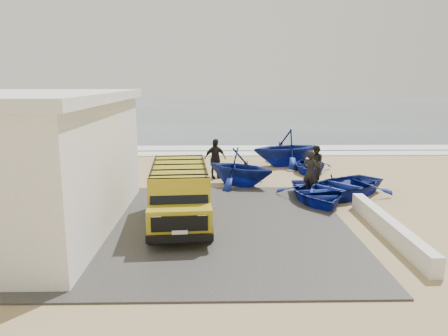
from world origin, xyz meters
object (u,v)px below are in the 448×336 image
object	(u,v)px
boat_mid_left	(240,167)
fisherman_front	(310,173)
van	(180,193)
boat_near_right	(342,186)
boat_far_left	(286,147)
fisherman_back	(215,159)
boat_mid_right	(310,166)
parapet	(388,227)
boat_near_left	(316,193)
fisherman_middle	(316,163)

from	to	relation	value
boat_mid_left	fisherman_front	bearing A→B (deg)	-84.34
van	boat_near_right	xyz separation A→B (m)	(6.30, 3.40, -0.64)
boat_near_right	fisherman_front	world-z (taller)	fisherman_front
boat_mid_left	boat_far_left	distance (m)	5.47
fisherman_back	van	bearing A→B (deg)	-123.36
boat_mid_left	boat_far_left	size ratio (longest dim) A/B	0.85
boat_mid_right	parapet	bearing A→B (deg)	-75.55
boat_near_left	boat_mid_right	size ratio (longest dim) A/B	1.14
boat_near_left	fisherman_front	bearing A→B (deg)	83.90
boat_far_left	fisherman_front	bearing A→B (deg)	-19.09
boat_near_left	boat_far_left	xyz separation A→B (m)	(-0.00, 7.42, 0.63)
van	boat_near_right	distance (m)	7.19
boat_mid_right	fisherman_front	size ratio (longest dim) A/B	1.72
van	fisherman_middle	distance (m)	8.75
boat_mid_right	boat_near_left	bearing A→B (deg)	-87.64
boat_near_right	fisherman_back	world-z (taller)	fisherman_back
van	fisherman_middle	xyz separation A→B (m)	(5.91, 6.45, -0.25)
van	fisherman_back	bearing A→B (deg)	76.05
boat_near_right	boat_mid_right	xyz separation A→B (m)	(-0.27, 4.85, -0.10)
boat_near_right	fisherman_front	size ratio (longest dim) A/B	2.27
boat_near_left	boat_far_left	world-z (taller)	boat_far_left
boat_mid_left	fisherman_front	size ratio (longest dim) A/B	1.75
van	boat_near_left	xyz separation A→B (m)	(5.07, 2.62, -0.70)
boat_near_left	boat_mid_left	world-z (taller)	boat_mid_left
boat_near_left	boat_mid_left	size ratio (longest dim) A/B	1.13
boat_mid_left	fisherman_middle	distance (m)	3.82
boat_near_left	fisherman_middle	distance (m)	3.95
parapet	boat_far_left	xyz separation A→B (m)	(-1.36, 11.22, 0.73)
fisherman_front	fisherman_back	bearing A→B (deg)	0.84
boat_mid_left	boat_mid_right	bearing A→B (deg)	-17.69
boat_mid_right	fisherman_back	xyz separation A→B (m)	(-4.88, -1.34, 0.63)
boat_near_left	fisherman_back	distance (m)	5.84
boat_near_right	fisherman_middle	distance (m)	3.10
parapet	boat_near_right	world-z (taller)	boat_near_right
van	boat_near_left	bearing A→B (deg)	22.82
van	boat_far_left	distance (m)	11.24
boat_near_left	fisherman_back	size ratio (longest dim) A/B	1.90
van	boat_near_right	bearing A→B (deg)	23.83
boat_far_left	fisherman_back	bearing A→B (deg)	-70.53
boat_near_left	boat_near_right	size ratio (longest dim) A/B	0.87
boat_mid_left	boat_mid_right	xyz separation A→B (m)	(3.78, 2.89, -0.52)
van	boat_mid_right	size ratio (longest dim) A/B	1.50
van	boat_mid_right	xyz separation A→B (m)	(6.03, 8.24, -0.75)
boat_near_right	boat_mid_right	distance (m)	4.85
boat_near_right	fisherman_middle	xyz separation A→B (m)	(-0.39, 3.05, 0.39)
parapet	fisherman_back	bearing A→B (deg)	123.10
boat_near_left	fisherman_front	world-z (taller)	fisherman_front
parapet	boat_far_left	distance (m)	11.33
boat_near_left	parapet	bearing A→B (deg)	-75.89
boat_far_left	fisherman_back	size ratio (longest dim) A/B	1.99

